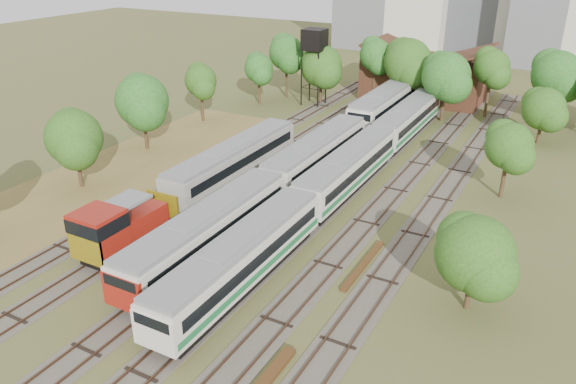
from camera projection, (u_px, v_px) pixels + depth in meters
The scene contains 14 objects.
ground at pixel (163, 321), 33.50m from camera, with size 240.00×240.00×0.00m, color #475123.
dry_grass_patch at pixel (60, 206), 47.74m from camera, with size 14.00×60.00×0.04m, color brown.
tracks at pixel (329, 176), 53.72m from camera, with size 24.60×80.00×0.19m.
railcar_red_set at pixel (270, 188), 46.47m from camera, with size 2.97×34.57×3.68m.
railcar_green_set at pixel (348, 170), 50.25m from camera, with size 2.88×52.08×3.57m.
railcar_rear at pixel (384, 106), 68.14m from camera, with size 3.25×16.08×4.02m.
shunter_locomotive at pixel (117, 229), 40.00m from camera, with size 3.06×8.12×4.00m.
old_grey_coach at pixel (234, 161), 51.93m from camera, with size 2.93×18.00×3.62m.
water_tower at pixel (314, 41), 73.41m from camera, with size 2.89×2.89×10.02m.
rail_pile_far at pixel (363, 265), 39.08m from camera, with size 0.45×7.13×0.23m, color #533317.
maintenance_shed at pixel (426, 77), 78.98m from camera, with size 16.45×11.55×7.58m.
tree_band_left at pixel (77, 127), 50.35m from camera, with size 7.27×58.07×8.94m.
tree_band_far at pixel (458, 71), 68.74m from camera, with size 49.64×10.15×9.62m.
tree_band_right at pixel (516, 158), 46.74m from camera, with size 5.42×39.38×6.80m.
Camera 1 is at (19.65, -20.31, 20.96)m, focal length 35.00 mm.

